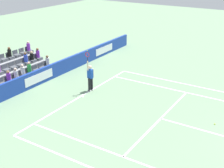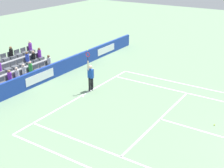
{
  "view_description": "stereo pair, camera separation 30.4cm",
  "coord_description": "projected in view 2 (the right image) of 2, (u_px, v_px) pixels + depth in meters",
  "views": [
    {
      "loc": [
        13.94,
        -0.83,
        8.18
      ],
      "look_at": [
        -0.53,
        -9.89,
        1.1
      ],
      "focal_mm": 49.12,
      "sensor_mm": 36.0,
      "label": 1
    },
    {
      "loc": [
        13.78,
        -0.58,
        8.18
      ],
      "look_at": [
        -0.53,
        -9.89,
        1.1
      ],
      "focal_mm": 49.12,
      "sensor_mm": 36.0,
      "label": 2
    }
  ],
  "objects": [
    {
      "name": "line_service",
      "position": [
        160.0,
        119.0,
        16.74
      ],
      "size": [
        8.23,
        0.1,
        0.01
      ],
      "primitive_type": "cube",
      "color": "white",
      "rests_on": "ground"
    },
    {
      "name": "line_centre_service",
      "position": [
        219.0,
        136.0,
        15.12
      ],
      "size": [
        0.1,
        6.4,
        0.01
      ],
      "primitive_type": "cube",
      "color": "white",
      "rests_on": "ground"
    },
    {
      "name": "line_centre_mark",
      "position": [
        82.0,
        96.0,
        19.45
      ],
      "size": [
        0.1,
        0.2,
        0.01
      ],
      "primitive_type": "cube",
      "color": "white",
      "rests_on": "ground"
    },
    {
      "name": "tennis_player",
      "position": [
        91.0,
        77.0,
        19.93
      ],
      "size": [
        0.52,
        0.38,
        2.85
      ],
      "color": "black",
      "rests_on": "ground"
    },
    {
      "name": "line_singles_sideline_right",
      "position": [
        194.0,
        95.0,
        19.69
      ],
      "size": [
        0.1,
        11.89,
        0.01
      ],
      "primitive_type": "cube",
      "color": "white",
      "rests_on": "ground"
    },
    {
      "name": "loose_tennis_ball",
      "position": [
        214.0,
        125.0,
        16.08
      ],
      "size": [
        0.07,
        0.07,
        0.07
      ],
      "primitive_type": "sphere",
      "color": "#D1E533",
      "rests_on": "ground"
    },
    {
      "name": "line_doubles_sideline_right",
      "position": [
        200.0,
        88.0,
        20.75
      ],
      "size": [
        0.1,
        11.89,
        0.01
      ],
      "primitive_type": "cube",
      "color": "white",
      "rests_on": "ground"
    },
    {
      "name": "sponsor_barrier",
      "position": [
        39.0,
        77.0,
        21.15
      ],
      "size": [
        24.42,
        0.22,
        1.08
      ],
      "color": "#193899",
      "rests_on": "ground"
    },
    {
      "name": "line_baseline",
      "position": [
        81.0,
        96.0,
        19.5
      ],
      "size": [
        10.97,
        0.1,
        0.01
      ],
      "primitive_type": "cube",
      "color": "white",
      "rests_on": "ground"
    },
    {
      "name": "line_singles_sideline_left",
      "position": [
        130.0,
        160.0,
        13.32
      ],
      "size": [
        0.1,
        11.89,
        0.01
      ],
      "primitive_type": "cube",
      "color": "white",
      "rests_on": "ground"
    },
    {
      "name": "stadium_stand",
      "position": [
        17.0,
        70.0,
        22.31
      ],
      "size": [
        4.96,
        2.85,
        2.2
      ],
      "color": "gray",
      "rests_on": "ground"
    }
  ]
}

